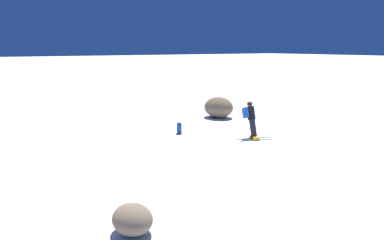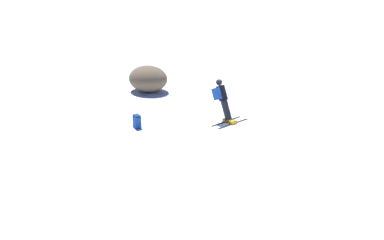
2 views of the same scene
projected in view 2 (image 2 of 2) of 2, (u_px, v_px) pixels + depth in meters
ground_plane at (227, 122)px, 20.21m from camera, size 300.00×300.00×0.00m
skier at (223, 99)px, 20.07m from camera, size 1.52×1.64×1.63m
spare_backpack at (137, 121)px, 19.59m from camera, size 0.37×0.34×0.50m
exposed_boulder_0 at (148, 79)px, 23.69m from camera, size 1.79×1.52×1.16m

